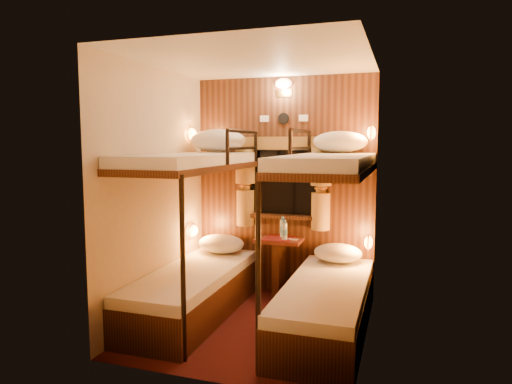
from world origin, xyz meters
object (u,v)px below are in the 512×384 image
(bunk_left, at_px, (194,259))
(table, at_px, (279,259))
(bottle_right, at_px, (284,231))
(bunk_right, at_px, (327,271))
(bottle_left, at_px, (283,228))

(bunk_left, height_order, table, bunk_left)
(bottle_right, bearing_deg, bunk_left, -134.98)
(bunk_right, relative_size, bottle_left, 8.17)
(bunk_right, relative_size, bottle_right, 8.77)
(bottle_left, xyz_separation_m, bottle_right, (0.05, -0.12, -0.01))
(bunk_left, bearing_deg, bunk_right, 0.00)
(table, bearing_deg, bottle_right, -37.37)
(bunk_right, distance_m, bottle_left, 1.07)
(bunk_right, relative_size, table, 2.90)
(bunk_left, relative_size, bottle_right, 8.77)
(bunk_left, bearing_deg, table, 50.33)
(bunk_left, distance_m, bottle_left, 1.10)
(bunk_left, bearing_deg, bottle_right, 45.02)
(table, height_order, bottle_right, bottle_right)
(bunk_left, relative_size, bunk_right, 1.00)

